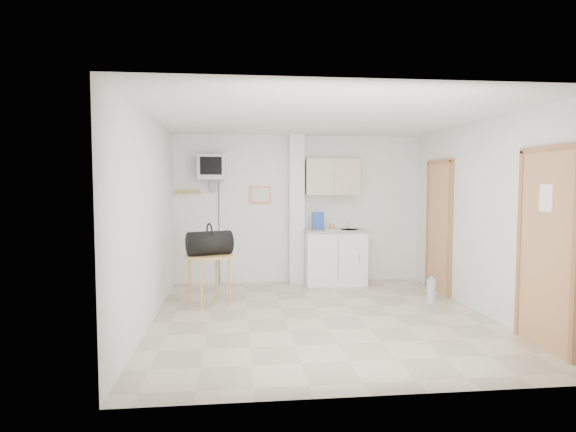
{
  "coord_description": "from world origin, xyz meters",
  "views": [
    {
      "loc": [
        -1.07,
        -5.89,
        1.71
      ],
      "look_at": [
        -0.36,
        0.6,
        1.25
      ],
      "focal_mm": 30.0,
      "sensor_mm": 36.0,
      "label": 1
    }
  ],
  "objects": [
    {
      "name": "room_envelope",
      "position": [
        0.24,
        0.09,
        1.54
      ],
      "size": [
        4.24,
        4.54,
        2.55
      ],
      "color": "white",
      "rests_on": "ground"
    },
    {
      "name": "kitchenette",
      "position": [
        0.57,
        2.0,
        0.8
      ],
      "size": [
        1.03,
        0.58,
        2.1
      ],
      "color": "white",
      "rests_on": "ground"
    },
    {
      "name": "round_table",
      "position": [
        -1.44,
        0.8,
        0.62
      ],
      "size": [
        0.66,
        0.66,
        0.71
      ],
      "rotation": [
        0.0,
        0.0,
        -0.32
      ],
      "color": "tan",
      "rests_on": "ground"
    },
    {
      "name": "crt_television",
      "position": [
        -1.45,
        2.02,
        1.94
      ],
      "size": [
        0.44,
        0.45,
        2.15
      ],
      "color": "slate",
      "rests_on": "ground"
    },
    {
      "name": "ground",
      "position": [
        0.0,
        0.0,
        0.0
      ],
      "size": [
        4.5,
        4.5,
        0.0
      ],
      "primitive_type": "plane",
      "color": "#BFB297",
      "rests_on": "ground"
    },
    {
      "name": "water_bottle",
      "position": [
        1.7,
        0.62,
        0.17
      ],
      "size": [
        0.12,
        0.12,
        0.37
      ],
      "color": "#A5BCDB",
      "rests_on": "ground"
    },
    {
      "name": "duffel_bag",
      "position": [
        -1.43,
        0.75,
        0.88
      ],
      "size": [
        0.67,
        0.51,
        0.44
      ],
      "rotation": [
        0.0,
        0.0,
        0.36
      ],
      "color": "black",
      "rests_on": "round_table"
    }
  ]
}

